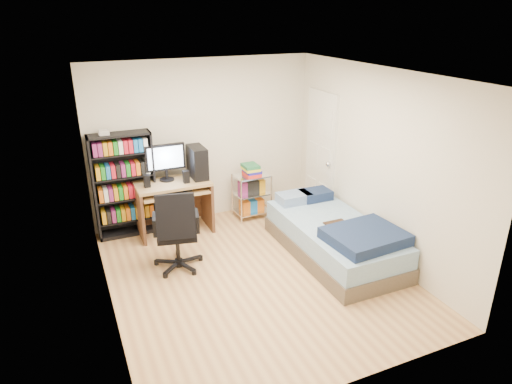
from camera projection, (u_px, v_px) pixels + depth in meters
name	position (u px, v px, depth m)	size (l,w,h in m)	color
room	(255.00, 183.00, 5.34)	(3.58, 4.08, 2.58)	tan
media_shelf	(124.00, 184.00, 6.60)	(0.87, 0.29, 1.61)	black
computer_desk	(179.00, 185.00, 6.77)	(1.07, 0.62, 1.35)	#A38254
office_chair	(178.00, 244.00, 5.84)	(0.78, 0.78, 1.10)	black
wire_cart	(252.00, 183.00, 7.23)	(0.56, 0.41, 0.89)	silver
bed	(335.00, 237.00, 6.19)	(1.07, 2.15, 0.61)	brown
door	(321.00, 155.00, 7.23)	(0.12, 0.80, 2.00)	silver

